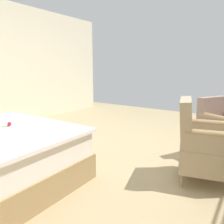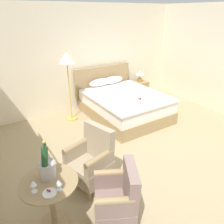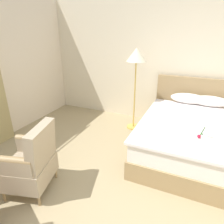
# 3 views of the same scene
# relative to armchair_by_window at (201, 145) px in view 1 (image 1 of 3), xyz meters

# --- Properties ---
(ground_plane) EXTENTS (7.49, 7.49, 0.00)m
(ground_plane) POSITION_rel_armchair_by_window_xyz_m (1.29, -0.13, -0.43)
(ground_plane) COLOR tan
(wall_far_side) EXTENTS (0.12, 6.11, 2.71)m
(wall_far_side) POSITION_rel_armchair_by_window_xyz_m (4.25, -0.13, 0.92)
(wall_far_side) COLOR beige
(wall_far_side) RESTS_ON ground
(armchair_by_window) EXTENTS (0.70, 0.71, 0.96)m
(armchair_by_window) POSITION_rel_armchair_by_window_xyz_m (0.00, 0.00, 0.00)
(armchair_by_window) COLOR #9F8257
(armchair_by_window) RESTS_ON ground
(armchair_facing_bed) EXTENTS (0.69, 0.72, 0.88)m
(armchair_facing_bed) POSITION_rel_armchair_by_window_xyz_m (-0.08, -0.84, -0.03)
(armchair_facing_bed) COLOR #9F8257
(armchair_facing_bed) RESTS_ON ground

